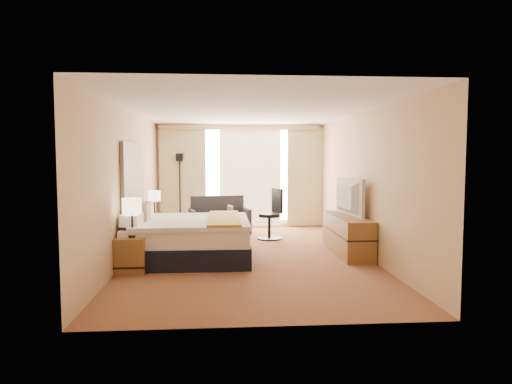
{
  "coord_description": "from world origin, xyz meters",
  "views": [
    {
      "loc": [
        -0.47,
        -8.14,
        1.78
      ],
      "look_at": [
        0.17,
        0.4,
        1.12
      ],
      "focal_mm": 32.0,
      "sensor_mm": 36.0,
      "label": 1
    }
  ],
  "objects": [
    {
      "name": "nightstand_left",
      "position": [
        -1.87,
        -1.05,
        0.28
      ],
      "size": [
        0.45,
        0.52,
        0.55
      ],
      "primitive_type": "cube",
      "color": "brown",
      "rests_on": "floor"
    },
    {
      "name": "lamp_right",
      "position": [
        -1.87,
        1.43,
        0.96
      ],
      "size": [
        0.25,
        0.25,
        0.53
      ],
      "color": "black",
      "rests_on": "nightstand_right"
    },
    {
      "name": "media_dresser",
      "position": [
        1.83,
        0.0,
        0.35
      ],
      "size": [
        0.5,
        1.8,
        0.7
      ],
      "primitive_type": "cube",
      "color": "brown",
      "rests_on": "floor"
    },
    {
      "name": "headboard",
      "position": [
        -2.06,
        0.2,
        1.28
      ],
      "size": [
        0.06,
        1.85,
        1.5
      ],
      "primitive_type": "cube",
      "color": "black",
      "rests_on": "wall_left"
    },
    {
      "name": "bed",
      "position": [
        -1.06,
        -0.26,
        0.37
      ],
      "size": [
        2.07,
        1.9,
        1.01
      ],
      "color": "black",
      "rests_on": "floor"
    },
    {
      "name": "wall_front",
      "position": [
        0.0,
        -3.5,
        1.3
      ],
      "size": [
        4.2,
        0.02,
        2.6
      ],
      "primitive_type": "cube",
      "color": "tan",
      "rests_on": "ground"
    },
    {
      "name": "wall_left",
      "position": [
        -2.1,
        0.0,
        1.3
      ],
      "size": [
        0.02,
        7.0,
        2.6
      ],
      "primitive_type": "cube",
      "color": "tan",
      "rests_on": "ground"
    },
    {
      "name": "curtains",
      "position": [
        -0.0,
        3.39,
        1.41
      ],
      "size": [
        4.12,
        0.19,
        2.56
      ],
      "color": "beige",
      "rests_on": "floor"
    },
    {
      "name": "television",
      "position": [
        1.78,
        0.13,
        1.05
      ],
      "size": [
        0.3,
        1.21,
        0.69
      ],
      "primitive_type": "imported",
      "rotation": [
        0.0,
        0.0,
        1.69
      ],
      "color": "black",
      "rests_on": "media_dresser"
    },
    {
      "name": "floor",
      "position": [
        0.0,
        0.0,
        0.0
      ],
      "size": [
        4.2,
        7.0,
        0.02
      ],
      "primitive_type": "cube",
      "color": "#5E271B",
      "rests_on": "ground"
    },
    {
      "name": "lamp_left",
      "position": [
        -1.84,
        -1.13,
        1.02
      ],
      "size": [
        0.29,
        0.29,
        0.6
      ],
      "color": "black",
      "rests_on": "nightstand_left"
    },
    {
      "name": "loveseat",
      "position": [
        -0.53,
        2.49,
        0.28
      ],
      "size": [
        1.48,
        0.97,
        0.86
      ],
      "rotation": [
        0.0,
        0.0,
        0.18
      ],
      "color": "#582419",
      "rests_on": "floor"
    },
    {
      "name": "floor_lamp",
      "position": [
        -1.52,
        3.3,
        1.32
      ],
      "size": [
        0.24,
        0.24,
        1.87
      ],
      "color": "black",
      "rests_on": "floor"
    },
    {
      "name": "tissue_box",
      "position": [
        -1.87,
        -1.02,
        0.6
      ],
      "size": [
        0.12,
        0.12,
        0.1
      ],
      "primitive_type": "cube",
      "rotation": [
        0.0,
        0.0,
        0.11
      ],
      "color": "#91B7E1",
      "rests_on": "nightstand_left"
    },
    {
      "name": "ceiling",
      "position": [
        0.0,
        0.0,
        2.6
      ],
      "size": [
        4.2,
        7.0,
        0.02
      ],
      "primitive_type": "cube",
      "color": "white",
      "rests_on": "wall_back"
    },
    {
      "name": "wall_right",
      "position": [
        2.1,
        0.0,
        1.3
      ],
      "size": [
        0.02,
        7.0,
        2.6
      ],
      "primitive_type": "cube",
      "color": "tan",
      "rests_on": "ground"
    },
    {
      "name": "telephone",
      "position": [
        -1.8,
        1.49,
        0.58
      ],
      "size": [
        0.18,
        0.15,
        0.07
      ],
      "primitive_type": "cube",
      "rotation": [
        0.0,
        0.0,
        0.07
      ],
      "color": "black",
      "rests_on": "nightstand_right"
    },
    {
      "name": "nightstand_right",
      "position": [
        -1.87,
        1.45,
        0.28
      ],
      "size": [
        0.45,
        0.52,
        0.55
      ],
      "primitive_type": "cube",
      "color": "brown",
      "rests_on": "floor"
    },
    {
      "name": "wall_back",
      "position": [
        0.0,
        3.5,
        1.3
      ],
      "size": [
        4.2,
        0.02,
        2.6
      ],
      "primitive_type": "cube",
      "color": "tan",
      "rests_on": "ground"
    },
    {
      "name": "desk_chair",
      "position": [
        0.6,
        1.62,
        0.49
      ],
      "size": [
        0.55,
        0.55,
        1.1
      ],
      "rotation": [
        0.0,
        0.0,
        0.37
      ],
      "color": "black",
      "rests_on": "floor"
    },
    {
      "name": "window",
      "position": [
        0.25,
        3.47,
        1.32
      ],
      "size": [
        2.3,
        0.02,
        2.3
      ],
      "primitive_type": "cube",
      "color": "silver",
      "rests_on": "wall_back"
    }
  ]
}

